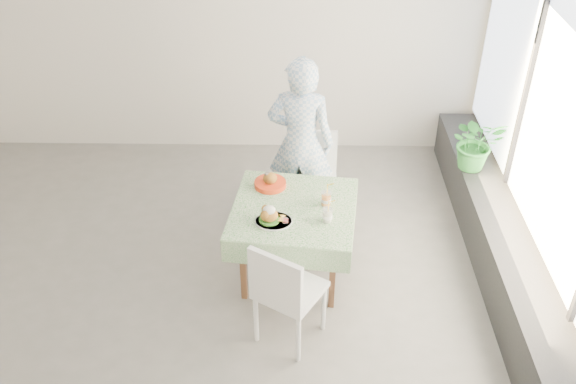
{
  "coord_description": "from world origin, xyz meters",
  "views": [
    {
      "loc": [
        0.96,
        -4.23,
        3.98
      ],
      "look_at": [
        0.88,
        0.25,
        0.87
      ],
      "focal_mm": 40.0,
      "sensor_mm": 36.0,
      "label": 1
    }
  ],
  "objects_px": {
    "chair_near": "(289,309)",
    "juice_cup_orange": "(326,199)",
    "chair_far": "(313,198)",
    "main_dish": "(271,217)",
    "cafe_table": "(294,233)",
    "diner": "(301,143)",
    "potted_plant": "(476,143)"
  },
  "relations": [
    {
      "from": "chair_near",
      "to": "main_dish",
      "type": "bearing_deg",
      "value": 105.59
    },
    {
      "from": "chair_far",
      "to": "potted_plant",
      "type": "bearing_deg",
      "value": 9.78
    },
    {
      "from": "diner",
      "to": "chair_far",
      "type": "bearing_deg",
      "value": 159.16
    },
    {
      "from": "cafe_table",
      "to": "main_dish",
      "type": "distance_m",
      "value": 0.44
    },
    {
      "from": "cafe_table",
      "to": "main_dish",
      "type": "height_order",
      "value": "main_dish"
    },
    {
      "from": "chair_far",
      "to": "juice_cup_orange",
      "type": "height_order",
      "value": "juice_cup_orange"
    },
    {
      "from": "chair_near",
      "to": "diner",
      "type": "relative_size",
      "value": 0.56
    },
    {
      "from": "cafe_table",
      "to": "chair_far",
      "type": "bearing_deg",
      "value": 76.41
    },
    {
      "from": "chair_far",
      "to": "diner",
      "type": "bearing_deg",
      "value": 150.88
    },
    {
      "from": "cafe_table",
      "to": "chair_far",
      "type": "distance_m",
      "value": 0.82
    },
    {
      "from": "diner",
      "to": "juice_cup_orange",
      "type": "relative_size",
      "value": 6.8
    },
    {
      "from": "main_dish",
      "to": "chair_far",
      "type": "bearing_deg",
      "value": 69.47
    },
    {
      "from": "cafe_table",
      "to": "diner",
      "type": "xyz_separation_m",
      "value": [
        0.06,
        0.85,
        0.42
      ]
    },
    {
      "from": "main_dish",
      "to": "potted_plant",
      "type": "height_order",
      "value": "potted_plant"
    },
    {
      "from": "diner",
      "to": "potted_plant",
      "type": "xyz_separation_m",
      "value": [
        1.73,
        0.2,
        -0.09
      ]
    },
    {
      "from": "chair_far",
      "to": "juice_cup_orange",
      "type": "distance_m",
      "value": 0.9
    },
    {
      "from": "chair_far",
      "to": "juice_cup_orange",
      "type": "bearing_deg",
      "value": -83.15
    },
    {
      "from": "diner",
      "to": "juice_cup_orange",
      "type": "height_order",
      "value": "diner"
    },
    {
      "from": "chair_near",
      "to": "juice_cup_orange",
      "type": "relative_size",
      "value": 3.78
    },
    {
      "from": "chair_far",
      "to": "diner",
      "type": "height_order",
      "value": "diner"
    },
    {
      "from": "chair_far",
      "to": "chair_near",
      "type": "bearing_deg",
      "value": -97.96
    },
    {
      "from": "chair_far",
      "to": "main_dish",
      "type": "distance_m",
      "value": 1.17
    },
    {
      "from": "diner",
      "to": "juice_cup_orange",
      "type": "distance_m",
      "value": 0.84
    },
    {
      "from": "chair_far",
      "to": "diner",
      "type": "distance_m",
      "value": 0.6
    },
    {
      "from": "cafe_table",
      "to": "chair_near",
      "type": "height_order",
      "value": "chair_near"
    },
    {
      "from": "potted_plant",
      "to": "cafe_table",
      "type": "bearing_deg",
      "value": -149.5
    },
    {
      "from": "juice_cup_orange",
      "to": "cafe_table",
      "type": "bearing_deg",
      "value": -171.61
    },
    {
      "from": "main_dish",
      "to": "juice_cup_orange",
      "type": "relative_size",
      "value": 1.21
    },
    {
      "from": "potted_plant",
      "to": "chair_near",
      "type": "bearing_deg",
      "value": -134.9
    },
    {
      "from": "diner",
      "to": "potted_plant",
      "type": "distance_m",
      "value": 1.74
    },
    {
      "from": "diner",
      "to": "main_dish",
      "type": "xyz_separation_m",
      "value": [
        -0.24,
        -1.06,
        -0.08
      ]
    },
    {
      "from": "cafe_table",
      "to": "diner",
      "type": "bearing_deg",
      "value": 86.12
    }
  ]
}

